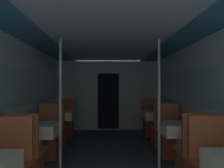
{
  "coord_description": "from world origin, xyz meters",
  "views": [
    {
      "loc": [
        -0.06,
        -1.11,
        1.3
      ],
      "look_at": [
        0.03,
        2.33,
        1.34
      ],
      "focal_mm": 35.0,
      "sensor_mm": 36.0,
      "label": 1
    }
  ],
  "objects": [
    {
      "name": "chair_right_near_1",
      "position": [
        1.13,
        1.81,
        0.29
      ],
      "size": [
        0.44,
        0.44,
        0.96
      ],
      "color": "brown",
      "rests_on": "ground_plane"
    },
    {
      "name": "ceiling_panel",
      "position": [
        0.0,
        2.62,
        2.11
      ],
      "size": [
        3.0,
        8.05,
        0.07
      ],
      "color": "silver",
      "rests_on": "wall_left"
    },
    {
      "name": "bulkhead_far",
      "position": [
        0.0,
        5.48,
        1.03
      ],
      "size": [
        2.94,
        0.09,
        2.06
      ],
      "color": "#A8A8A3",
      "rests_on": "ground_plane"
    },
    {
      "name": "dining_table_right_1",
      "position": [
        1.13,
        2.38,
        0.59
      ],
      "size": [
        0.59,
        0.59,
        0.72
      ],
      "color": "#4C4C51",
      "rests_on": "ground_plane"
    },
    {
      "name": "chair_right_far_1",
      "position": [
        1.13,
        2.94,
        0.29
      ],
      "size": [
        0.44,
        0.44,
        0.96
      ],
      "rotation": [
        0.0,
        0.0,
        3.14
      ],
      "color": "brown",
      "rests_on": "ground_plane"
    },
    {
      "name": "support_pole_right_1",
      "position": [
        0.79,
        2.38,
        1.03
      ],
      "size": [
        0.04,
        0.04,
        2.06
      ],
      "color": "silver",
      "rests_on": "ground_plane"
    },
    {
      "name": "dining_table_left_1",
      "position": [
        -1.13,
        2.38,
        0.59
      ],
      "size": [
        0.59,
        0.59,
        0.72
      ],
      "color": "#4C4C51",
      "rests_on": "ground_plane"
    },
    {
      "name": "chair_right_near_2",
      "position": [
        1.13,
        3.52,
        0.29
      ],
      "size": [
        0.44,
        0.44,
        0.96
      ],
      "color": "brown",
      "rests_on": "ground_plane"
    },
    {
      "name": "wall_right",
      "position": [
        1.5,
        2.62,
        1.07
      ],
      "size": [
        0.05,
        8.05,
        2.06
      ],
      "color": "silver",
      "rests_on": "ground_plane"
    },
    {
      "name": "chair_left_far_1",
      "position": [
        -1.13,
        2.94,
        0.29
      ],
      "size": [
        0.44,
        0.44,
        0.96
      ],
      "rotation": [
        0.0,
        0.0,
        3.14
      ],
      "color": "brown",
      "rests_on": "ground_plane"
    },
    {
      "name": "chair_left_far_2",
      "position": [
        -1.13,
        4.65,
        0.29
      ],
      "size": [
        0.44,
        0.44,
        0.96
      ],
      "rotation": [
        0.0,
        0.0,
        3.14
      ],
      "color": "brown",
      "rests_on": "ground_plane"
    },
    {
      "name": "dining_table_right_2",
      "position": [
        1.13,
        4.08,
        0.59
      ],
      "size": [
        0.59,
        0.59,
        0.72
      ],
      "color": "#4C4C51",
      "rests_on": "ground_plane"
    },
    {
      "name": "chair_left_near_1",
      "position": [
        -1.13,
        1.81,
        0.29
      ],
      "size": [
        0.44,
        0.44,
        0.96
      ],
      "color": "brown",
      "rests_on": "ground_plane"
    },
    {
      "name": "chair_left_near_2",
      "position": [
        -1.13,
        3.52,
        0.29
      ],
      "size": [
        0.44,
        0.44,
        0.96
      ],
      "color": "brown",
      "rests_on": "ground_plane"
    },
    {
      "name": "dining_table_left_2",
      "position": [
        -1.13,
        4.08,
        0.59
      ],
      "size": [
        0.59,
        0.59,
        0.72
      ],
      "color": "#4C4C51",
      "rests_on": "ground_plane"
    },
    {
      "name": "support_pole_left_1",
      "position": [
        -0.79,
        2.38,
        1.03
      ],
      "size": [
        0.04,
        0.04,
        2.06
      ],
      "color": "silver",
      "rests_on": "ground_plane"
    },
    {
      "name": "chair_right_far_2",
      "position": [
        1.13,
        4.65,
        0.29
      ],
      "size": [
        0.44,
        0.44,
        0.96
      ],
      "rotation": [
        0.0,
        0.0,
        3.14
      ],
      "color": "brown",
      "rests_on": "ground_plane"
    },
    {
      "name": "wall_left",
      "position": [
        -1.5,
        2.62,
        1.07
      ],
      "size": [
        0.05,
        8.05,
        2.06
      ],
      "color": "silver",
      "rests_on": "ground_plane"
    }
  ]
}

